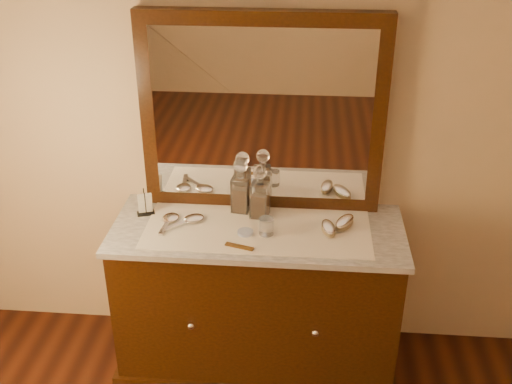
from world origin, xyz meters
TOP-DOWN VIEW (x-y plane):
  - dresser_cabinet at (0.00, 1.96)m, footprint 1.40×0.55m
  - dresser_plinth at (0.00, 1.96)m, footprint 1.46×0.59m
  - knob_left at (-0.30, 1.67)m, footprint 0.04×0.04m
  - knob_right at (0.30, 1.67)m, footprint 0.04×0.04m
  - marble_top at (0.00, 1.96)m, footprint 1.44×0.59m
  - mirror_frame at (0.00, 2.20)m, footprint 1.20×0.08m
  - mirror_glass at (0.00, 2.17)m, footprint 1.06×0.01m
  - lace_runner at (0.00, 1.94)m, footprint 1.10×0.45m
  - pin_dish at (-0.05, 1.89)m, footprint 0.08×0.08m
  - comb at (-0.07, 1.77)m, footprint 0.14×0.06m
  - napkin_rack at (-0.58, 2.05)m, footprint 0.10×0.08m
  - decanter_left at (-0.10, 2.12)m, footprint 0.10×0.10m
  - decanter_right at (0.00, 2.06)m, footprint 0.10×0.10m
  - brush_near at (0.34, 1.94)m, footprint 0.09×0.15m
  - brush_far at (0.42, 2.00)m, footprint 0.13×0.17m
  - hand_mirror_outer at (-0.44, 1.97)m, footprint 0.09×0.22m
  - hand_mirror_inner at (-0.34, 1.98)m, footprint 0.20×0.20m
  - tumblers at (0.05, 1.90)m, footprint 0.07×0.07m

SIDE VIEW (x-z plane):
  - dresser_plinth at x=0.00m, z-range 0.00..0.08m
  - dresser_cabinet at x=0.00m, z-range 0.00..0.82m
  - knob_left at x=-0.30m, z-range 0.43..0.47m
  - knob_right at x=0.30m, z-range 0.43..0.47m
  - marble_top at x=0.00m, z-range 0.82..0.85m
  - lace_runner at x=0.00m, z-range 0.85..0.85m
  - comb at x=-0.07m, z-range 0.85..0.86m
  - pin_dish at x=-0.05m, z-range 0.85..0.87m
  - hand_mirror_outer at x=-0.44m, z-range 0.85..0.87m
  - hand_mirror_inner at x=-0.34m, z-range 0.85..0.87m
  - brush_near at x=0.34m, z-range 0.85..0.89m
  - brush_far at x=0.42m, z-range 0.85..0.90m
  - tumblers at x=0.05m, z-range 0.85..0.94m
  - napkin_rack at x=-0.58m, z-range 0.84..0.97m
  - decanter_right at x=0.00m, z-range 0.82..1.11m
  - decanter_left at x=-0.10m, z-range 0.82..1.11m
  - mirror_frame at x=0.00m, z-range 0.85..1.85m
  - mirror_glass at x=0.00m, z-range 0.92..1.78m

